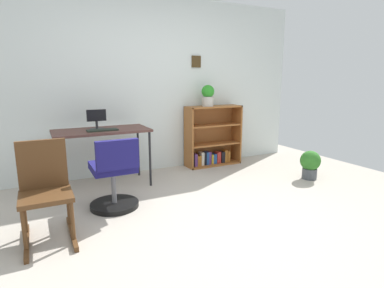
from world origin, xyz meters
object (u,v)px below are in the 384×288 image
at_px(office_chair, 114,179).
at_px(keyboard, 102,130).
at_px(desk, 102,134).
at_px(rocking_chair, 45,190).
at_px(potted_plant_on_shelf, 208,95).
at_px(bookshelf_low, 211,139).
at_px(potted_plant_floor, 310,163).
at_px(monitor, 97,120).

bearing_deg(office_chair, keyboard, 86.94).
height_order(desk, rocking_chair, rocking_chair).
xyz_separation_m(keyboard, potted_plant_on_shelf, (1.69, 0.35, 0.37)).
relative_size(bookshelf_low, potted_plant_floor, 2.39).
bearing_deg(keyboard, desk, 86.11).
bearing_deg(desk, potted_plant_floor, -20.66).
distance_m(office_chair, bookshelf_low, 2.14).
bearing_deg(rocking_chair, monitor, 60.17).
height_order(monitor, keyboard, monitor).
xyz_separation_m(potted_plant_on_shelf, potted_plant_floor, (0.94, -1.23, -0.91)).
bearing_deg(keyboard, potted_plant_floor, -18.61).
relative_size(monitor, keyboard, 0.68).
xyz_separation_m(rocking_chair, potted_plant_floor, (3.33, 0.14, -0.22)).
bearing_deg(desk, potted_plant_on_shelf, 8.31).
bearing_deg(office_chair, rocking_chair, -153.47).
bearing_deg(desk, office_chair, -93.17).
relative_size(rocking_chair, bookshelf_low, 0.89).
bearing_deg(potted_plant_floor, desk, 159.34).
xyz_separation_m(bookshelf_low, potted_plant_on_shelf, (-0.11, -0.06, 0.71)).
distance_m(rocking_chair, potted_plant_on_shelf, 2.84).
xyz_separation_m(keyboard, potted_plant_floor, (2.63, -0.89, -0.54)).
bearing_deg(office_chair, potted_plant_floor, -4.14).
height_order(bookshelf_low, potted_plant_floor, bookshelf_low).
height_order(keyboard, potted_plant_floor, keyboard).
distance_m(desk, potted_plant_floor, 2.84).
xyz_separation_m(rocking_chair, potted_plant_on_shelf, (2.39, 1.38, 0.69)).
bearing_deg(monitor, potted_plant_on_shelf, 6.98).
bearing_deg(office_chair, monitor, 90.12).
distance_m(monitor, office_chair, 0.98).
bearing_deg(potted_plant_floor, keyboard, 161.39).
height_order(rocking_chair, potted_plant_on_shelf, potted_plant_on_shelf).
bearing_deg(desk, keyboard, -93.89).
bearing_deg(monitor, desk, -36.70).
xyz_separation_m(bookshelf_low, potted_plant_floor, (0.83, -1.29, -0.19)).
distance_m(monitor, bookshelf_low, 1.91).
xyz_separation_m(keyboard, rocking_chair, (-0.71, -1.03, -0.32)).
height_order(keyboard, rocking_chair, rocking_chair).
relative_size(desk, rocking_chair, 1.37).
bearing_deg(monitor, potted_plant_floor, -20.98).
relative_size(desk, potted_plant_floor, 2.93).
relative_size(keyboard, potted_plant_floor, 0.92).
xyz_separation_m(monitor, rocking_chair, (-0.67, -1.16, -0.43)).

